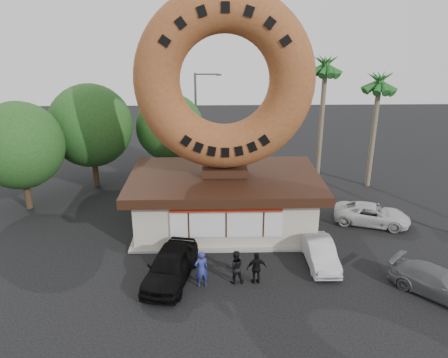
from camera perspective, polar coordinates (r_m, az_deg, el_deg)
name	(u,v)px	position (r m, az deg, el deg)	size (l,w,h in m)	color
ground	(228,281)	(21.70, 0.51, -13.17)	(90.00, 90.00, 0.00)	black
donut_shop	(225,199)	(26.14, 0.08, -2.64)	(11.20, 7.20, 3.80)	beige
giant_donut	(225,81)	(24.29, 0.09, 12.73)	(9.91, 9.91, 2.53)	brown
tree_west	(91,126)	(33.13, -17.03, 6.68)	(6.00, 6.00, 7.65)	#473321
tree_mid	(170,127)	(34.18, -7.09, 6.75)	(5.20, 5.20, 6.63)	#473321
tree_far	(19,145)	(30.72, -25.17, 3.99)	(5.60, 5.60, 7.14)	#473321
palm_near	(325,70)	(33.28, 13.11, 13.71)	(2.60, 2.60, 9.75)	#726651
palm_far	(379,86)	(33.02, 19.62, 11.39)	(2.60, 2.60, 8.75)	#726651
street_lamp	(198,118)	(34.91, -3.44, 7.93)	(2.11, 0.20, 8.00)	#59595E
person_left	(201,269)	(20.87, -2.99, -11.67)	(0.68, 0.44, 1.85)	navy
person_center	(235,267)	(21.16, 1.49, -11.42)	(0.82, 0.64, 1.69)	black
person_right	(257,268)	(21.19, 4.28, -11.50)	(0.96, 0.40, 1.64)	black
car_black	(171,266)	(21.50, -7.00, -11.16)	(1.89, 4.69, 1.60)	black
car_silver	(320,253)	(23.24, 12.43, -9.39)	(1.35, 3.86, 1.27)	#ACABB0
car_grey	(438,283)	(22.66, 26.18, -12.08)	(1.75, 4.31, 1.25)	slate
car_white	(372,214)	(28.36, 18.75, -4.39)	(2.08, 4.51, 1.25)	silver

